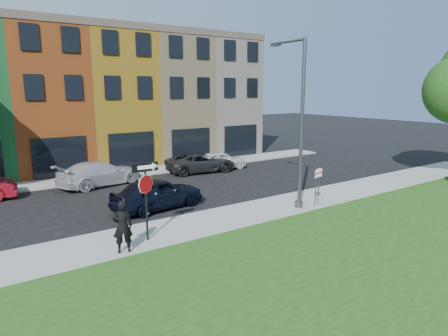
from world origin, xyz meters
TOP-DOWN VIEW (x-y plane):
  - ground at (0.00, 0.00)m, footprint 120.00×120.00m
  - sidewalk_near at (2.00, 3.00)m, footprint 40.00×3.00m
  - sidewalk_far at (-3.00, 15.00)m, footprint 40.00×2.40m
  - rowhouse_block at (-2.50, 21.18)m, footprint 30.00×10.12m
  - stop_sign at (-4.98, 2.47)m, footprint 1.05×0.10m
  - man at (-6.18, 1.90)m, footprint 0.94×0.82m
  - sedan_near at (-2.68, 6.35)m, footprint 3.08×5.17m
  - parked_car_silver at (-3.43, 12.90)m, footprint 4.31×6.16m
  - parked_car_dark at (3.85, 12.81)m, footprint 3.75×5.70m
  - parked_car_white at (5.59, 12.83)m, footprint 2.65×4.37m
  - street_lamp at (3.04, 2.44)m, footprint 0.44×2.58m
  - parking_sign_a at (3.83, 1.89)m, footprint 0.31×0.13m
  - parking_sign_b at (4.04, 1.89)m, footprint 0.32×0.08m

SIDE VIEW (x-z plane):
  - ground at x=0.00m, z-range 0.00..0.00m
  - sidewalk_near at x=2.00m, z-range 0.00..0.12m
  - sidewalk_far at x=-3.00m, z-range 0.00..0.12m
  - parked_car_white at x=5.59m, z-range 0.00..1.35m
  - parked_car_dark at x=3.85m, z-range 0.00..1.40m
  - parked_car_silver at x=-3.43m, z-range 0.00..1.53m
  - sedan_near at x=-2.68m, z-range 0.00..1.60m
  - man at x=-6.18m, z-range 0.12..2.05m
  - parking_sign_a at x=3.83m, z-range 0.38..2.32m
  - parking_sign_b at x=4.04m, z-range 0.38..2.36m
  - stop_sign at x=-4.98m, z-range 0.77..3.84m
  - street_lamp at x=3.04m, z-range 0.15..8.28m
  - rowhouse_block at x=-2.50m, z-range -0.01..9.99m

